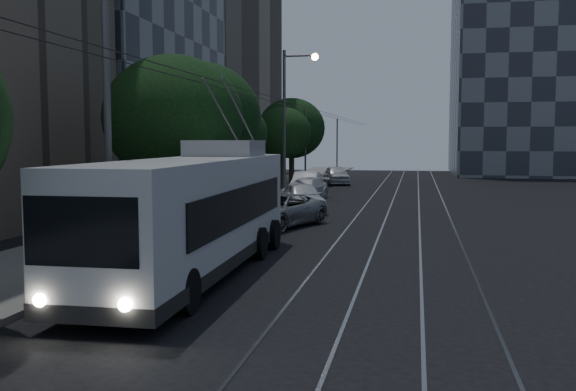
# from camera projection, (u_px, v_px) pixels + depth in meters

# --- Properties ---
(ground) EXTENTS (120.00, 120.00, 0.00)m
(ground) POSITION_uv_depth(u_px,v_px,m) (309.00, 265.00, 19.18)
(ground) COLOR black
(ground) RESTS_ON ground
(sidewalk) EXTENTS (5.00, 90.00, 0.15)m
(sidewalk) POSITION_uv_depth(u_px,v_px,m) (244.00, 198.00, 40.18)
(sidewalk) COLOR slate
(sidewalk) RESTS_ON ground
(tram_rails) EXTENTS (4.52, 90.00, 0.02)m
(tram_rails) POSITION_uv_depth(u_px,v_px,m) (405.00, 202.00, 38.23)
(tram_rails) COLOR gray
(tram_rails) RESTS_ON ground
(overhead_wires) EXTENTS (2.23, 90.00, 6.00)m
(overhead_wires) POSITION_uv_depth(u_px,v_px,m) (283.00, 144.00, 39.39)
(overhead_wires) COLOR black
(overhead_wires) RESTS_ON ground
(building_distant_right) EXTENTS (22.00, 18.00, 24.00)m
(building_distant_right) POSITION_uv_depth(u_px,v_px,m) (561.00, 62.00, 68.33)
(building_distant_right) COLOR #333742
(building_distant_right) RESTS_ON ground
(trolleybus) EXTENTS (2.84, 12.53, 5.63)m
(trolleybus) POSITION_uv_depth(u_px,v_px,m) (195.00, 213.00, 17.79)
(trolleybus) COLOR silver
(trolleybus) RESTS_ON ground
(pickup_silver) EXTENTS (4.00, 5.64, 1.43)m
(pickup_silver) POSITION_uv_depth(u_px,v_px,m) (278.00, 210.00, 27.46)
(pickup_silver) COLOR gray
(pickup_silver) RESTS_ON ground
(car_white_a) EXTENTS (3.41, 4.88, 1.54)m
(car_white_a) POSITION_uv_depth(u_px,v_px,m) (302.00, 197.00, 33.32)
(car_white_a) COLOR silver
(car_white_a) RESTS_ON ground
(car_white_b) EXTENTS (2.80, 4.88, 1.33)m
(car_white_b) POSITION_uv_depth(u_px,v_px,m) (305.00, 189.00, 40.03)
(car_white_b) COLOR silver
(car_white_b) RESTS_ON ground
(car_white_c) EXTENTS (1.91, 4.78, 1.54)m
(car_white_c) POSITION_uv_depth(u_px,v_px,m) (306.00, 183.00, 43.89)
(car_white_c) COLOR white
(car_white_c) RESTS_ON ground
(car_white_d) EXTENTS (3.00, 4.95, 1.58)m
(car_white_d) POSITION_uv_depth(u_px,v_px,m) (336.00, 175.00, 53.70)
(car_white_d) COLOR silver
(car_white_d) RESTS_ON ground
(tree_1) EXTENTS (5.63, 5.63, 7.13)m
(tree_1) POSITION_uv_depth(u_px,v_px,m) (173.00, 118.00, 25.72)
(tree_1) COLOR #2E2219
(tree_1) RESTS_ON ground
(tree_2) EXTENTS (5.55, 5.55, 7.23)m
(tree_2) POSITION_uv_depth(u_px,v_px,m) (199.00, 118.00, 28.77)
(tree_2) COLOR #2E2219
(tree_2) RESTS_ON ground
(tree_3) EXTENTS (3.89, 3.89, 5.80)m
(tree_3) POSITION_uv_depth(u_px,v_px,m) (233.00, 134.00, 35.83)
(tree_3) COLOR #2E2219
(tree_3) RESTS_ON ground
(tree_4) EXTENTS (4.15, 4.15, 6.11)m
(tree_4) POSITION_uv_depth(u_px,v_px,m) (283.00, 133.00, 46.75)
(tree_4) COLOR #2E2219
(tree_4) RESTS_ON ground
(tree_5) EXTENTS (5.49, 5.49, 7.14)m
(tree_5) POSITION_uv_depth(u_px,v_px,m) (292.00, 128.00, 52.57)
(tree_5) COLOR #2E2219
(tree_5) RESTS_ON ground
(streetlamp_near) EXTENTS (2.48, 0.44, 10.28)m
(streetlamp_near) POSITION_uv_depth(u_px,v_px,m) (120.00, 49.00, 17.26)
(streetlamp_near) COLOR #525254
(streetlamp_near) RESTS_ON ground
(streetlamp_far) EXTENTS (2.29, 0.44, 9.36)m
(streetlamp_far) POSITION_uv_depth(u_px,v_px,m) (290.00, 109.00, 40.61)
(streetlamp_far) COLOR #525254
(streetlamp_far) RESTS_ON ground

